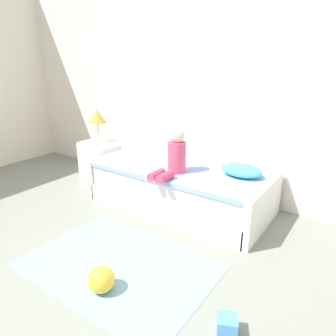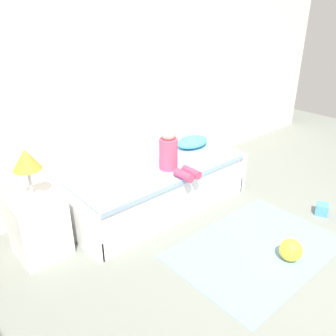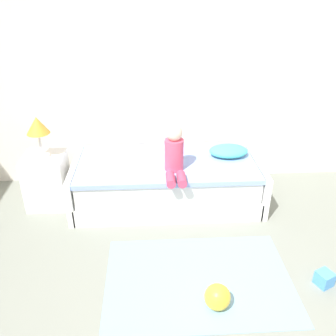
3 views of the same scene
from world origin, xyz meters
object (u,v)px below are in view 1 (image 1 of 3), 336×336
Objects in this scene: table_lamp at (97,118)px; nightstand at (101,162)px; bed at (180,186)px; toy_ball at (102,279)px; child_figure at (174,155)px; toy_block at (227,325)px; pillow at (241,170)px.

nightstand is at bearing 0.00° from table_lamp.
bed is 1.63m from toy_ball.
nightstand is 1.18× the size of child_figure.
table_lamp is at bearing 151.59° from toy_block.
toy_ball is at bearing -43.74° from table_lamp.
child_figure is at bearing 100.39° from toy_ball.
nightstand is 2.98m from toy_block.
table_lamp is at bearing 0.00° from nightstand.
child_figure reaches higher than toy_ball.
toy_block is at bearing -69.95° from pillow.
child_figure reaches higher than pillow.
toy_ball is at bearing -169.07° from toy_block.
toy_ball is at bearing -43.74° from nightstand.
child_figure is 1.16× the size of pillow.
child_figure is 4.00× the size of toy_block.
toy_ball is (1.67, -1.60, -0.20)m from nightstand.
nightstand is at bearing 179.85° from bed.
toy_ball is 0.96m from toy_block.
table_lamp reaches higher than child_figure.
bed is 1.52m from table_lamp.
toy_block is (2.61, -1.41, -0.87)m from table_lamp.
bed is 1.35m from nightstand.
bed is at bearing -0.15° from table_lamp.
bed is 4.69× the size of table_lamp.
table_lamp is at bearing 179.85° from bed.
nightstand is 2.32m from toy_ball.
bed is at bearing 101.29° from toy_ball.
toy_block is at bearing -28.41° from nightstand.
table_lamp is (0.00, 0.00, 0.64)m from nightstand.
pillow is (2.06, 0.10, 0.26)m from nightstand.
table_lamp is at bearing 136.26° from toy_ball.
pillow is (0.71, 0.10, 0.32)m from bed.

